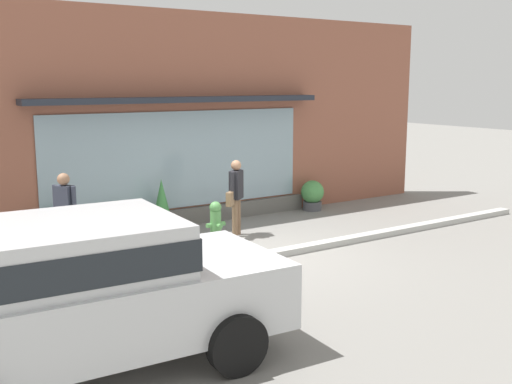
{
  "coord_description": "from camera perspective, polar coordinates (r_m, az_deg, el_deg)",
  "views": [
    {
      "loc": [
        -5.86,
        -8.85,
        3.11
      ],
      "look_at": [
        0.76,
        1.2,
        0.93
      ],
      "focal_mm": 42.77,
      "sensor_mm": 36.0,
      "label": 1
    }
  ],
  "objects": [
    {
      "name": "fire_hydrant",
      "position": [
        11.79,
        -3.79,
        -2.95
      ],
      "size": [
        0.39,
        0.36,
        0.85
      ],
      "color": "#4C8C47",
      "rests_on": "ground_plane"
    },
    {
      "name": "potted_plant_trailing_edge",
      "position": [
        12.58,
        -12.93,
        -2.61
      ],
      "size": [
        0.39,
        0.39,
        0.66
      ],
      "color": "#B7B2A3",
      "rests_on": "ground_plane"
    },
    {
      "name": "pedestrian_with_handbag",
      "position": [
        12.34,
        -1.91,
        -0.03
      ],
      "size": [
        0.59,
        0.48,
        1.56
      ],
      "rotation": [
        0.0,
        0.0,
        3.82
      ],
      "color": "brown",
      "rests_on": "ground_plane"
    },
    {
      "name": "storefront",
      "position": [
        13.42,
        -7.45,
        6.54
      ],
      "size": [
        14.0,
        0.81,
        4.61
      ],
      "color": "#935642",
      "rests_on": "ground_plane"
    },
    {
      "name": "parked_car_silver",
      "position": [
        6.84,
        -16.61,
        -8.55
      ],
      "size": [
        4.51,
        2.26,
        1.67
      ],
      "rotation": [
        0.0,
        0.0,
        -0.05
      ],
      "color": "silver",
      "rests_on": "ground_plane"
    },
    {
      "name": "potted_plant_doorstep",
      "position": [
        12.23,
        -18.11,
        -3.19
      ],
      "size": [
        0.53,
        0.53,
        0.72
      ],
      "color": "#B7B2A3",
      "rests_on": "ground_plane"
    },
    {
      "name": "pedestrian_passerby",
      "position": [
        11.0,
        -17.42,
        -1.72
      ],
      "size": [
        0.33,
        0.4,
        1.58
      ],
      "rotation": [
        0.0,
        0.0,
        2.19
      ],
      "color": "#333847",
      "rests_on": "ground_plane"
    },
    {
      "name": "ground_plane",
      "position": [
        11.06,
        0.12,
        -6.05
      ],
      "size": [
        60.0,
        60.0,
        0.0
      ],
      "primitive_type": "plane",
      "color": "gray"
    },
    {
      "name": "potted_plant_corner_tall",
      "position": [
        12.87,
        -8.79,
        -1.38
      ],
      "size": [
        0.41,
        0.41,
        1.12
      ],
      "color": "#4C4C51",
      "rests_on": "ground_plane"
    },
    {
      "name": "curb_strip",
      "position": [
        10.89,
        0.71,
        -5.99
      ],
      "size": [
        14.0,
        0.24,
        0.12
      ],
      "primitive_type": "cube",
      "color": "#B2B2AD",
      "rests_on": "ground_plane"
    },
    {
      "name": "potted_plant_near_hydrant",
      "position": [
        14.98,
        5.3,
        -0.25
      ],
      "size": [
        0.56,
        0.56,
        0.74
      ],
      "color": "#4C4C51",
      "rests_on": "ground_plane"
    }
  ]
}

